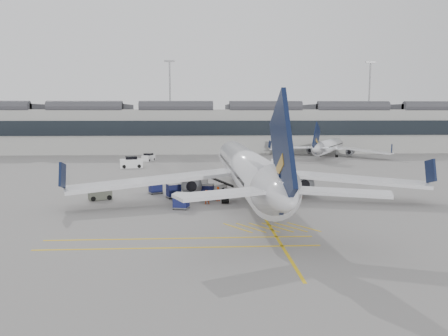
{
  "coord_description": "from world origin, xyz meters",
  "views": [
    {
      "loc": [
        3.69,
        -44.93,
        10.27
      ],
      "look_at": [
        6.42,
        4.16,
        4.0
      ],
      "focal_mm": 35.0,
      "sensor_mm": 36.0,
      "label": 1
    }
  ],
  "objects": [
    {
      "name": "safety_cone_nose",
      "position": [
        10.9,
        21.1,
        0.25
      ],
      "size": [
        0.36,
        0.36,
        0.5
      ],
      "primitive_type": "cone",
      "color": "#F24C0A",
      "rests_on": "ground"
    },
    {
      "name": "ramp_agent_a",
      "position": [
        5.81,
        5.13,
        0.84
      ],
      "size": [
        0.72,
        0.71,
        1.68
      ],
      "primitive_type": "imported",
      "rotation": [
        0.0,
        0.0,
        0.74
      ],
      "color": "#FE4A0D",
      "rests_on": "ground"
    },
    {
      "name": "service_van_mid",
      "position": [
        -7.26,
        48.27,
        0.74
      ],
      "size": [
        2.67,
        3.59,
        1.66
      ],
      "rotation": [
        0.0,
        0.0,
        1.2
      ],
      "color": "silver",
      "rests_on": "ground"
    },
    {
      "name": "belt_loader",
      "position": [
        5.28,
        12.32,
        0.57
      ],
      "size": [
        4.79,
        1.82,
        1.94
      ],
      "rotation": [
        0.0,
        0.0,
        -0.06
      ],
      "color": "#B9B6B0",
      "rests_on": "ground"
    },
    {
      "name": "terminal",
      "position": [
        0.0,
        71.93,
        6.14
      ],
      "size": [
        200.0,
        20.45,
        12.4
      ],
      "color": "#9E9E99",
      "rests_on": "ground"
    },
    {
      "name": "ground",
      "position": [
        0.0,
        0.0,
        0.0
      ],
      "size": [
        220.0,
        220.0,
        0.0
      ],
      "primitive_type": "plane",
      "color": "gray",
      "rests_on": "ground"
    },
    {
      "name": "service_van_right",
      "position": [
        19.11,
        38.59,
        0.73
      ],
      "size": [
        3.39,
        2.07,
        1.63
      ],
      "rotation": [
        0.0,
        0.0,
        -0.16
      ],
      "color": "silver",
      "rests_on": "ground"
    },
    {
      "name": "apron_markings",
      "position": [
        10.0,
        10.0,
        0.01
      ],
      "size": [
        0.25,
        60.0,
        0.01
      ],
      "primitive_type": "cube",
      "color": "gold",
      "rests_on": "ground"
    },
    {
      "name": "ramp_agent_b",
      "position": [
        4.38,
        3.49,
        0.8
      ],
      "size": [
        0.81,
        0.65,
        1.6
      ],
      "primitive_type": "imported",
      "rotation": [
        0.0,
        0.0,
        3.19
      ],
      "color": "#FB550D",
      "rests_on": "ground"
    },
    {
      "name": "service_van_left",
      "position": [
        -9.18,
        37.03,
        0.95
      ],
      "size": [
        4.47,
        2.92,
        2.11
      ],
      "rotation": [
        0.0,
        0.0,
        0.23
      ],
      "color": "silver",
      "rests_on": "ground"
    },
    {
      "name": "airliner_main",
      "position": [
        9.34,
        5.79,
        3.55
      ],
      "size": [
        41.64,
        45.52,
        12.1
      ],
      "rotation": [
        0.0,
        0.0,
        0.03
      ],
      "color": "silver",
      "rests_on": "ground"
    },
    {
      "name": "safety_cone_engine",
      "position": [
        16.01,
        7.09,
        0.28
      ],
      "size": [
        0.41,
        0.41,
        0.57
      ],
      "primitive_type": "cone",
      "color": "#F24C0A",
      "rests_on": "ground"
    },
    {
      "name": "baggage_cart_d",
      "position": [
        0.49,
        7.29,
        0.96
      ],
      "size": [
        2.08,
        1.9,
        1.78
      ],
      "rotation": [
        0.0,
        0.0,
        0.36
      ],
      "color": "gray",
      "rests_on": "ground"
    },
    {
      "name": "airliner_far",
      "position": [
        34.19,
        55.81,
        2.45
      ],
      "size": [
        25.61,
        28.25,
        8.34
      ],
      "rotation": [
        0.0,
        0.0,
        -0.51
      ],
      "color": "silver",
      "rests_on": "ground"
    },
    {
      "name": "baggage_cart_c",
      "position": [
        1.65,
        1.1,
        0.93
      ],
      "size": [
        1.95,
        1.75,
        1.73
      ],
      "rotation": [
        0.0,
        0.0,
        -0.28
      ],
      "color": "gray",
      "rests_on": "ground"
    },
    {
      "name": "baggage_cart_b",
      "position": [
        -1.99,
        10.26,
        0.91
      ],
      "size": [
        2.02,
        1.88,
        1.7
      ],
      "rotation": [
        0.0,
        0.0,
        0.43
      ],
      "color": "gray",
      "rests_on": "ground"
    },
    {
      "name": "baggage_cart_a",
      "position": [
        4.55,
        6.81,
        0.91
      ],
      "size": [
        1.85,
        1.63,
        1.7
      ],
      "rotation": [
        0.0,
        0.0,
        -0.21
      ],
      "color": "gray",
      "rests_on": "ground"
    },
    {
      "name": "light_masts",
      "position": [
        -1.67,
        86.0,
        14.49
      ],
      "size": [
        113.0,
        0.6,
        25.45
      ],
      "color": "slate",
      "rests_on": "ground"
    },
    {
      "name": "pushback_tug",
      "position": [
        -8.18,
        6.73,
        0.64
      ],
      "size": [
        2.96,
        2.42,
        1.44
      ],
      "rotation": [
        0.0,
        0.0,
        0.4
      ],
      "color": "#525548",
      "rests_on": "ground"
    }
  ]
}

